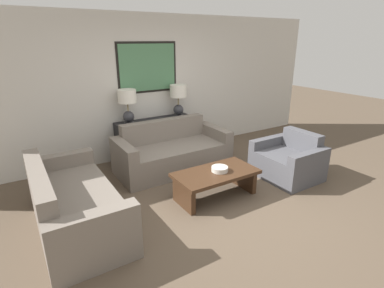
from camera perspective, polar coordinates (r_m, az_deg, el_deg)
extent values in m
plane|color=brown|center=(4.24, 6.89, -12.07)|extent=(20.00, 20.00, 0.00)
cube|color=beige|center=(5.88, -8.48, 10.62)|extent=(8.11, 0.10, 2.65)
cube|color=black|center=(5.78, -8.44, 14.23)|extent=(1.18, 0.01, 0.92)
cube|color=#4C7F56|center=(5.77, -8.42, 14.22)|extent=(1.10, 0.02, 0.84)
cube|color=black|center=(5.85, -6.93, 1.08)|extent=(1.50, 0.39, 0.75)
cylinder|color=#333338|center=(5.55, -11.92, 3.99)|extent=(0.17, 0.17, 0.02)
sphere|color=#333338|center=(5.52, -12.00, 5.13)|extent=(0.20, 0.20, 0.20)
cylinder|color=#8C7A51|center=(5.48, -12.13, 6.93)|extent=(0.02, 0.02, 0.15)
cylinder|color=white|center=(5.45, -12.27, 8.91)|extent=(0.32, 0.32, 0.23)
cylinder|color=#333338|center=(5.97, -2.59, 5.47)|extent=(0.17, 0.17, 0.02)
sphere|color=#333338|center=(5.94, -2.60, 6.53)|extent=(0.20, 0.20, 0.20)
cylinder|color=#8C7A51|center=(5.90, -2.63, 8.22)|extent=(0.02, 0.02, 0.15)
cylinder|color=white|center=(5.87, -2.66, 10.07)|extent=(0.32, 0.32, 0.23)
cube|color=slate|center=(5.23, -3.08, -2.85)|extent=(1.61, 0.72, 0.45)
cube|color=slate|center=(5.54, -5.38, 0.50)|extent=(1.61, 0.18, 0.83)
cube|color=slate|center=(4.94, -12.73, -3.47)|extent=(0.18, 0.90, 0.65)
cube|color=slate|center=(5.72, 4.31, 0.17)|extent=(0.18, 0.90, 0.65)
cube|color=slate|center=(4.04, -19.76, -11.24)|extent=(0.72, 1.61, 0.45)
cube|color=slate|center=(3.90, -26.58, -10.10)|extent=(0.18, 1.61, 0.83)
cube|color=slate|center=(3.23, -17.80, -17.33)|extent=(0.90, 0.18, 0.65)
cube|color=slate|center=(4.77, -23.40, -5.48)|extent=(0.90, 0.18, 0.65)
cube|color=#3D2616|center=(4.34, 4.56, -5.58)|extent=(1.21, 0.63, 0.05)
cube|color=#3D2616|center=(4.16, -1.59, -9.77)|extent=(0.07, 0.50, 0.35)
cube|color=#3D2616|center=(4.73, 9.79, -6.26)|extent=(0.07, 0.50, 0.35)
cylinder|color=beige|center=(4.34, 5.30, -4.76)|extent=(0.24, 0.24, 0.07)
cube|color=#4C4C51|center=(5.19, 16.89, -4.06)|extent=(0.66, 0.70, 0.42)
cube|color=#4C4C51|center=(5.44, 20.03, -1.47)|extent=(0.18, 0.70, 0.75)
cube|color=#4C4C51|center=(5.48, 14.36, -1.65)|extent=(0.84, 0.14, 0.58)
cube|color=#4C4C51|center=(4.99, 21.25, -4.54)|extent=(0.84, 0.14, 0.58)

